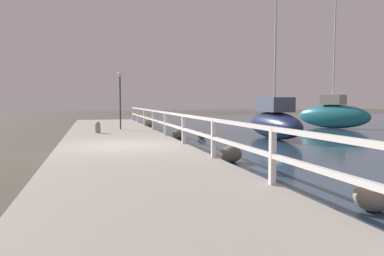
% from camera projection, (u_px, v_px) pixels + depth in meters
% --- Properties ---
extents(ground_plane, '(120.00, 120.00, 0.00)m').
position_uv_depth(ground_plane, '(124.00, 153.00, 12.20)').
color(ground_plane, '#4C473D').
extents(dock_walkway, '(4.20, 36.00, 0.24)m').
position_uv_depth(dock_walkway, '(124.00, 149.00, 12.19)').
color(dock_walkway, '#9E998E').
rests_on(dock_walkway, ground).
extents(railing, '(0.10, 32.50, 1.00)m').
position_uv_depth(railing, '(183.00, 123.00, 12.65)').
color(railing, white).
rests_on(railing, dock_walkway).
extents(boulder_downstream, '(0.42, 0.38, 0.32)m').
position_uv_depth(boulder_downstream, '(202.00, 135.00, 16.83)').
color(boulder_downstream, gray).
rests_on(boulder_downstream, ground).
extents(boulder_upstream, '(0.56, 0.51, 0.42)m').
position_uv_depth(boulder_upstream, '(179.00, 134.00, 16.59)').
color(boulder_upstream, '#666056').
rests_on(boulder_upstream, ground).
extents(boulder_far_strip, '(0.64, 0.57, 0.48)m').
position_uv_depth(boulder_far_strip, '(149.00, 123.00, 24.72)').
color(boulder_far_strip, gray).
rests_on(boulder_far_strip, ground).
extents(boulder_mid_strip, '(0.60, 0.54, 0.45)m').
position_uv_depth(boulder_mid_strip, '(373.00, 197.00, 5.70)').
color(boulder_mid_strip, gray).
rests_on(boulder_mid_strip, ground).
extents(boulder_near_dock, '(0.61, 0.55, 0.46)m').
position_uv_depth(boulder_near_dock, '(231.00, 154.00, 10.27)').
color(boulder_near_dock, '#666056').
rests_on(boulder_near_dock, ground).
extents(mooring_bollard, '(0.24, 0.24, 0.52)m').
position_uv_depth(mooring_bollard, '(98.00, 127.00, 17.00)').
color(mooring_bollard, gray).
rests_on(mooring_bollard, dock_walkway).
extents(dock_lamp, '(0.24, 0.24, 2.93)m').
position_uv_depth(dock_lamp, '(120.00, 88.00, 19.08)').
color(dock_lamp, '#2D2D33').
rests_on(dock_lamp, dock_walkway).
extents(sailboat_teal, '(3.17, 4.89, 7.95)m').
position_uv_depth(sailboat_teal, '(333.00, 115.00, 23.44)').
color(sailboat_teal, '#1E707A').
rests_on(sailboat_teal, water_surface).
extents(sailboat_navy, '(1.78, 4.95, 8.13)m').
position_uv_depth(sailboat_navy, '(274.00, 122.00, 16.78)').
color(sailboat_navy, '#192347').
rests_on(sailboat_navy, water_surface).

